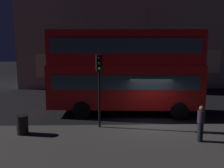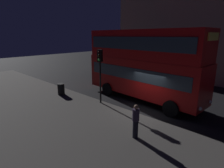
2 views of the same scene
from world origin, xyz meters
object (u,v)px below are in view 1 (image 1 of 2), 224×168
traffic_light_near_kerb (99,76)px  litter_bin (22,125)px  pedestrian (201,123)px  double_decker_bus (125,68)px

traffic_light_near_kerb → litter_bin: (-3.87, -0.93, -2.35)m
traffic_light_near_kerb → litter_bin: 4.62m
traffic_light_near_kerb → litter_bin: bearing=177.0°
traffic_light_near_kerb → pedestrian: size_ratio=2.29×
pedestrian → traffic_light_near_kerb: bearing=118.4°
litter_bin → pedestrian: bearing=-8.0°
traffic_light_near_kerb → pedestrian: bearing=-40.8°
double_decker_bus → traffic_light_near_kerb: (-1.59, -2.97, -0.09)m
double_decker_bus → litter_bin: (-5.46, -3.91, -2.44)m
pedestrian → litter_bin: size_ratio=1.80×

